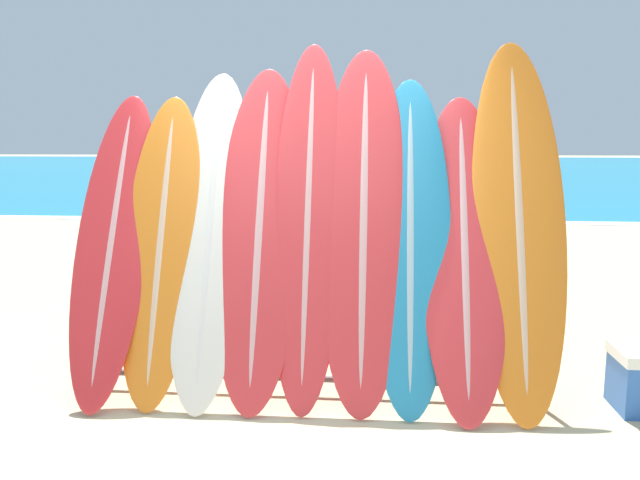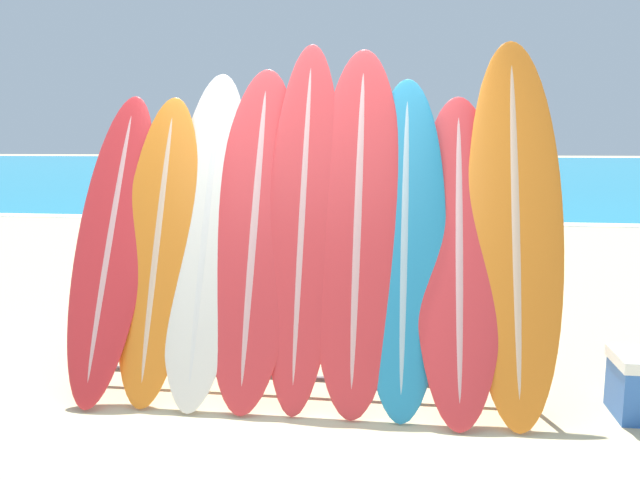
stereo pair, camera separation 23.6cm
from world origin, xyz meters
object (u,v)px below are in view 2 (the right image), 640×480
(surfboard_slot_0, at_px, (112,241))
(surfboard_slot_7, at_px, (459,252))
(surfboard_slot_6, at_px, (404,241))
(person_near_water, at_px, (282,194))
(surfboard_slot_1, at_px, (159,244))
(surfboard_slot_8, at_px, (515,222))
(surfboard_slot_5, at_px, (358,223))
(surfboard_slot_3, at_px, (255,231))
(person_mid_beach, at_px, (476,205))
(surfboard_slot_4, at_px, (303,219))
(surfboard_slot_2, at_px, (206,232))
(surfboard_rack, at_px, (304,324))

(surfboard_slot_0, height_order, surfboard_slot_7, surfboard_slot_0)
(surfboard_slot_6, bearing_deg, surfboard_slot_7, -1.98)
(surfboard_slot_0, distance_m, person_near_water, 4.98)
(surfboard_slot_1, distance_m, surfboard_slot_8, 2.36)
(surfboard_slot_5, bearing_deg, surfboard_slot_6, -6.05)
(person_near_water, bearing_deg, surfboard_slot_3, -57.93)
(surfboard_slot_8, relative_size, person_mid_beach, 1.39)
(surfboard_slot_5, bearing_deg, surfboard_slot_4, 178.71)
(surfboard_slot_4, height_order, surfboard_slot_5, surfboard_slot_4)
(surfboard_slot_1, relative_size, surfboard_slot_7, 1.00)
(person_near_water, bearing_deg, person_mid_beach, -1.81)
(surfboard_slot_1, distance_m, surfboard_slot_5, 1.36)
(surfboard_slot_5, xyz_separation_m, person_near_water, (-1.49, 4.93, -0.22))
(surfboard_slot_2, height_order, person_near_water, surfboard_slot_2)
(surfboard_slot_2, relative_size, surfboard_slot_7, 1.09)
(person_near_water, bearing_deg, surfboard_slot_6, -47.29)
(person_mid_beach, bearing_deg, surfboard_slot_6, 146.13)
(surfboard_slot_7, relative_size, person_near_water, 1.16)
(surfboard_slot_1, relative_size, surfboard_slot_3, 0.91)
(surfboard_slot_5, xyz_separation_m, surfboard_slot_7, (0.65, -0.04, -0.16))
(surfboard_slot_1, xyz_separation_m, person_mid_beach, (2.50, 3.77, -0.07))
(surfboard_slot_0, xyz_separation_m, person_mid_beach, (2.84, 3.76, -0.08))
(surfboard_slot_7, xyz_separation_m, surfboard_slot_8, (0.35, 0.08, 0.19))
(surfboard_slot_5, bearing_deg, person_mid_beach, 72.75)
(surfboard_slot_3, distance_m, surfboard_slot_4, 0.33)
(surfboard_slot_2, xyz_separation_m, surfboard_slot_4, (0.66, 0.02, 0.10))
(surfboard_slot_4, bearing_deg, surfboard_slot_1, -176.50)
(surfboard_slot_1, xyz_separation_m, surfboard_slot_6, (1.65, 0.02, 0.05))
(surfboard_rack, relative_size, person_near_water, 1.73)
(surfboard_slot_4, xyz_separation_m, surfboard_slot_7, (1.02, -0.05, -0.19))
(surfboard_slot_4, bearing_deg, surfboard_slot_8, 1.01)
(surfboard_slot_1, height_order, person_mid_beach, surfboard_slot_1)
(surfboard_slot_0, xyz_separation_m, surfboard_slot_2, (0.66, 0.04, 0.07))
(surfboard_slot_2, bearing_deg, surfboard_slot_8, 1.15)
(surfboard_slot_4, bearing_deg, person_near_water, 102.86)
(surfboard_rack, height_order, surfboard_slot_3, surfboard_slot_3)
(surfboard_slot_2, bearing_deg, surfboard_slot_7, -1.22)
(surfboard_slot_7, bearing_deg, surfboard_slot_8, 12.36)
(surfboard_slot_5, xyz_separation_m, person_mid_beach, (1.15, 3.72, -0.23))
(surfboard_slot_2, relative_size, surfboard_slot_6, 1.03)
(surfboard_slot_3, distance_m, surfboard_slot_6, 0.99)
(surfboard_rack, xyz_separation_m, person_near_water, (-1.14, 5.00, 0.45))
(surfboard_rack, xyz_separation_m, surfboard_slot_3, (-0.34, 0.06, 0.61))
(surfboard_slot_3, bearing_deg, surfboard_rack, -9.30)
(surfboard_slot_6, distance_m, surfboard_slot_8, 0.71)
(person_near_water, xyz_separation_m, person_mid_beach, (2.65, -1.21, -0.01))
(surfboard_slot_4, bearing_deg, person_mid_beach, 67.71)
(surfboard_slot_0, bearing_deg, person_mid_beach, 52.97)
(surfboard_slot_3, xyz_separation_m, surfboard_slot_7, (1.34, -0.03, -0.10))
(surfboard_slot_2, relative_size, person_mid_beach, 1.27)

